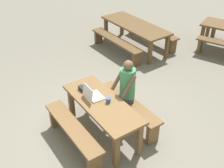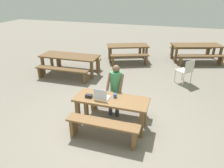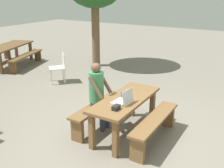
% 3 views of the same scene
% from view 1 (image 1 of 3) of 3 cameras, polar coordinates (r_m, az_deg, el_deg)
% --- Properties ---
extents(ground_plane, '(30.00, 30.00, 0.00)m').
position_cam_1_polar(ground_plane, '(5.25, -1.90, -10.04)').
color(ground_plane, gray).
extents(picnic_table_front, '(1.71, 0.66, 0.72)m').
position_cam_1_polar(picnic_table_front, '(4.86, -2.03, -4.94)').
color(picnic_table_front, brown).
rests_on(picnic_table_front, ground).
extents(bench_near, '(1.59, 0.30, 0.47)m').
position_cam_1_polar(bench_near, '(4.81, -8.03, -9.71)').
color(bench_near, brown).
rests_on(bench_near, ground).
extents(bench_far, '(1.59, 0.30, 0.47)m').
position_cam_1_polar(bench_far, '(5.28, 3.48, -4.76)').
color(bench_far, brown).
rests_on(bench_far, ground).
extents(laptop, '(0.33, 0.30, 0.26)m').
position_cam_1_polar(laptop, '(4.86, -4.11, -2.25)').
color(laptop, silver).
rests_on(laptop, picnic_table_front).
extents(small_pouch, '(0.16, 0.09, 0.07)m').
position_cam_1_polar(small_pouch, '(5.08, -6.14, -0.92)').
color(small_pouch, black).
rests_on(small_pouch, picnic_table_front).
extents(coffee_mug, '(0.08, 0.08, 0.09)m').
position_cam_1_polar(coffee_mug, '(4.75, -0.77, -3.38)').
color(coffee_mug, '#335693').
rests_on(coffee_mug, picnic_table_front).
extents(person_seated, '(0.39, 0.40, 1.32)m').
position_cam_1_polar(person_seated, '(5.06, 2.84, -0.81)').
color(person_seated, '#333847').
rests_on(person_seated, ground).
extents(picnic_table_mid, '(2.21, 0.88, 0.72)m').
position_cam_1_polar(picnic_table_mid, '(8.03, 4.74, 11.51)').
color(picnic_table_mid, brown).
rests_on(picnic_table_mid, ground).
extents(bench_mid_south, '(1.98, 0.35, 0.44)m').
position_cam_1_polar(bench_mid_south, '(7.76, 0.83, 8.48)').
color(bench_mid_south, brown).
rests_on(bench_mid_south, ground).
extents(bench_mid_north, '(1.98, 0.35, 0.44)m').
position_cam_1_polar(bench_mid_north, '(8.56, 8.13, 10.62)').
color(bench_mid_north, brown).
rests_on(bench_mid_north, ground).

